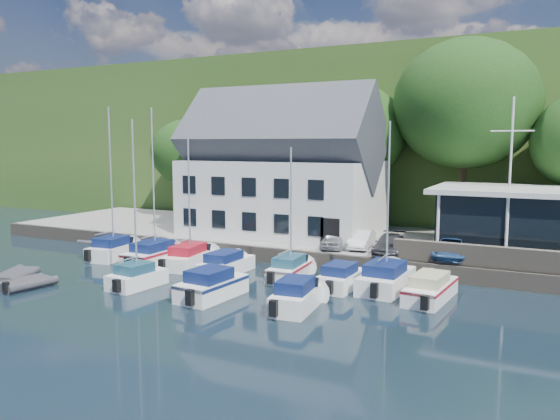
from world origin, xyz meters
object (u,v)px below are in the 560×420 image
Objects in this scene: boat_r1_0 at (111,191)px; boat_r1_7 at (431,286)px; car_white at (362,239)px; boat_r1_4 at (291,206)px; boat_r2_1 at (135,212)px; boat_r1_3 at (226,262)px; boat_r1_6 at (388,202)px; dinghy_1 at (25,282)px; flagpole at (510,182)px; boat_r1_2 at (189,198)px; harbor_building at (281,176)px; boat_r2_2 at (212,283)px; car_blue at (451,247)px; car_dgrey at (389,244)px; boat_r2_3 at (297,293)px; car_silver at (335,238)px; club_pavilion at (547,223)px; boat_r1_5 at (341,276)px; dinghy_0 at (16,274)px; boat_r1_1 at (154,194)px.

boat_r1_0 reaches higher than boat_r1_7.
car_white is 0.41× the size of boat_r1_4.
boat_r1_7 is at bearing 23.08° from boat_r2_1.
boat_r1_3 is 0.95× the size of boat_r1_7.
boat_r1_6 reaches higher than dinghy_1.
car_white is 0.37× the size of flagpole.
boat_r1_7 is at bearing -10.43° from boat_r1_2.
harbor_building is at bearing 68.15° from boat_r1_2.
harbor_building is at bearing 40.38° from boat_r1_0.
flagpole is 24.95m from boat_r1_0.
boat_r2_2 is (-1.90, -5.35, -3.46)m from boat_r1_4.
boat_r1_0 reaches higher than car_blue.
boat_r1_6 reaches higher than car_dgrey.
boat_r1_4 reaches higher than boat_r2_3.
car_blue is (7.35, -0.08, 0.06)m from car_silver.
boat_r1_7 is (-5.01, -8.92, -2.35)m from club_pavilion.
car_white reaches higher than dinghy_1.
flagpole is 12.32m from boat_r1_4.
boat_r1_4 is (13.19, 0.31, -0.38)m from boat_r1_0.
boat_r1_4 is 6.80m from boat_r2_3.
boat_r1_5 is (-1.16, -5.45, -0.90)m from car_dgrey.
car_silver reaches higher than boat_r2_2.
car_white is 0.63× the size of boat_r2_2.
flagpole is 10.88m from boat_r1_5.
harbor_building reaches higher than dinghy_0.
boat_r1_6 reaches higher than boat_r1_1.
car_dgrey is 0.65× the size of boat_r1_7.
boat_r1_7 is 1.18× the size of boat_r2_3.
harbor_building reaches higher than dinghy_1.
dinghy_0 is at bearing -119.86° from boat_r1_1.
boat_r1_1 is at bearing -118.44° from harbor_building.
boat_r1_5 is (13.02, -0.44, -3.87)m from boat_r1_1.
boat_r1_2 is (-18.27, -4.96, -1.28)m from flagpole.
flagpole is at bearing 36.03° from boat_r2_1.
boat_r1_1 is at bearing -176.52° from boat_r1_7.
boat_r1_0 reaches higher than boat_r1_1.
dinghy_0 is at bearing -152.17° from car_dgrey.
boat_r1_6 is 21.29m from dinghy_0.
boat_r1_5 is at bearing -3.01° from dinghy_0.
boat_r1_2 is at bearing 23.68° from dinghy_0.
boat_r1_4 is at bearing -177.16° from boat_r1_6.
boat_r1_0 reaches higher than boat_r2_2.
boat_r2_3 is at bearing -94.16° from car_white.
boat_r2_2 is at bearing -141.56° from flagpole.
boat_r1_4 is 16.17m from dinghy_0.
boat_r2_2 is (-7.52, -5.43, -3.94)m from boat_r1_6.
boat_r2_3 is at bearing -86.63° from car_silver.
car_silver reaches higher than dinghy_0.
club_pavilion is 15.49m from boat_r1_4.
boat_r2_3 is at bearing -121.78° from car_blue.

